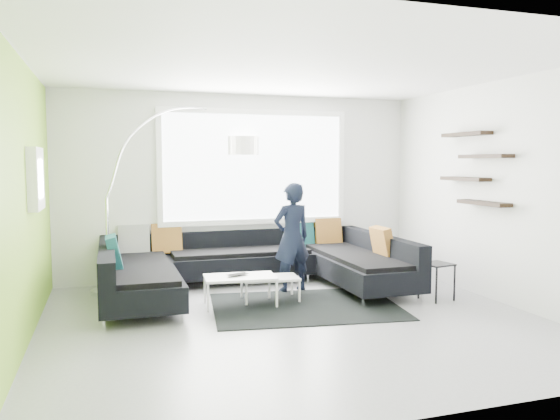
{
  "coord_description": "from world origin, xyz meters",
  "views": [
    {
      "loc": [
        -1.98,
        -5.67,
        1.77
      ],
      "look_at": [
        0.11,
        0.9,
        1.17
      ],
      "focal_mm": 35.0,
      "sensor_mm": 36.0,
      "label": 1
    }
  ],
  "objects_px": {
    "sectional_sofa": "(253,265)",
    "laptop": "(239,275)",
    "coffee_table": "(255,289)",
    "arc_lamp": "(106,198)",
    "person": "(292,237)",
    "side_table": "(436,281)"
  },
  "relations": [
    {
      "from": "sectional_sofa",
      "to": "laptop",
      "type": "distance_m",
      "value": 0.68
    },
    {
      "from": "sectional_sofa",
      "to": "coffee_table",
      "type": "relative_size",
      "value": 3.52
    },
    {
      "from": "coffee_table",
      "to": "arc_lamp",
      "type": "xyz_separation_m",
      "value": [
        -1.76,
        1.1,
        1.11
      ]
    },
    {
      "from": "arc_lamp",
      "to": "person",
      "type": "distance_m",
      "value": 2.55
    },
    {
      "from": "side_table",
      "to": "person",
      "type": "height_order",
      "value": "person"
    },
    {
      "from": "arc_lamp",
      "to": "side_table",
      "type": "xyz_separation_m",
      "value": [
        4.04,
        -1.65,
        -1.06
      ]
    },
    {
      "from": "person",
      "to": "arc_lamp",
      "type": "bearing_deg",
      "value": -25.25
    },
    {
      "from": "coffee_table",
      "to": "person",
      "type": "relative_size",
      "value": 0.76
    },
    {
      "from": "arc_lamp",
      "to": "side_table",
      "type": "distance_m",
      "value": 4.49
    },
    {
      "from": "person",
      "to": "laptop",
      "type": "xyz_separation_m",
      "value": [
        -0.87,
        -0.53,
        -0.37
      ]
    },
    {
      "from": "sectional_sofa",
      "to": "arc_lamp",
      "type": "bearing_deg",
      "value": 163.24
    },
    {
      "from": "coffee_table",
      "to": "person",
      "type": "distance_m",
      "value": 0.97
    },
    {
      "from": "coffee_table",
      "to": "side_table",
      "type": "xyz_separation_m",
      "value": [
        2.27,
        -0.55,
        0.05
      ]
    },
    {
      "from": "arc_lamp",
      "to": "laptop",
      "type": "relative_size",
      "value": 7.92
    },
    {
      "from": "sectional_sofa",
      "to": "person",
      "type": "bearing_deg",
      "value": -6.58
    },
    {
      "from": "side_table",
      "to": "person",
      "type": "relative_size",
      "value": 0.32
    },
    {
      "from": "arc_lamp",
      "to": "person",
      "type": "height_order",
      "value": "arc_lamp"
    },
    {
      "from": "coffee_table",
      "to": "person",
      "type": "height_order",
      "value": "person"
    },
    {
      "from": "sectional_sofa",
      "to": "laptop",
      "type": "bearing_deg",
      "value": -119.23
    },
    {
      "from": "sectional_sofa",
      "to": "coffee_table",
      "type": "height_order",
      "value": "sectional_sofa"
    },
    {
      "from": "sectional_sofa",
      "to": "side_table",
      "type": "height_order",
      "value": "sectional_sofa"
    },
    {
      "from": "sectional_sofa",
      "to": "coffee_table",
      "type": "xyz_separation_m",
      "value": [
        -0.11,
        -0.53,
        -0.19
      ]
    }
  ]
}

